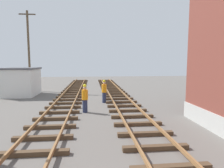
% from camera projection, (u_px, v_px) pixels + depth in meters
% --- Properties ---
extents(control_hut, '(3.00, 3.80, 2.76)m').
position_uv_depth(control_hut, '(22.00, 82.00, 19.10)').
color(control_hut, silver).
rests_on(control_hut, ground).
extents(utility_pole_far, '(1.80, 0.24, 9.06)m').
position_uv_depth(utility_pole_far, '(29.00, 50.00, 22.05)').
color(utility_pole_far, brown).
rests_on(utility_pole_far, ground).
extents(track_worker_foreground, '(0.40, 0.40, 1.87)m').
position_uv_depth(track_worker_foreground, '(85.00, 98.00, 12.53)').
color(track_worker_foreground, '#262D4C').
rests_on(track_worker_foreground, ground).
extents(track_worker_distant, '(0.40, 0.40, 1.87)m').
position_uv_depth(track_worker_distant, '(104.00, 91.00, 15.62)').
color(track_worker_distant, '#262D4C').
rests_on(track_worker_distant, ground).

